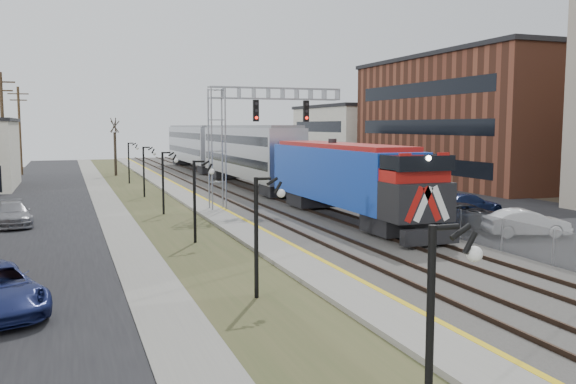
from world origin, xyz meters
TOP-DOWN VIEW (x-y plane):
  - ground at (0.00, 0.00)m, footprint 160.00×160.00m
  - street_west at (-11.50, 35.00)m, footprint 7.00×120.00m
  - sidewalk at (-7.00, 35.00)m, footprint 2.00×120.00m
  - grass_median at (-4.00, 35.00)m, footprint 4.00×120.00m
  - platform at (-1.00, 35.00)m, footprint 2.00×120.00m
  - ballast_bed at (4.00, 35.00)m, footprint 8.00×120.00m
  - parking_lot at (16.00, 35.00)m, footprint 16.00×120.00m
  - platform_edge at (-0.12, 35.00)m, footprint 0.24×120.00m
  - track_near at (2.00, 35.00)m, footprint 1.58×120.00m
  - track_far at (5.50, 35.00)m, footprint 1.58×120.00m
  - train at (5.50, 45.41)m, footprint 3.00×63.05m
  - signal_gantry at (1.22, 27.99)m, footprint 9.00×1.07m
  - lampposts at (-4.00, 18.29)m, footprint 0.14×62.14m
  - fence at (8.20, 35.00)m, footprint 0.04×120.00m
  - buildings_east at (30.00, 31.18)m, footprint 16.00×76.00m
  - bare_trees at (-12.66, 38.91)m, footprint 12.30×42.30m
  - car_lot_b at (12.17, 14.00)m, footprint 4.42×2.59m
  - car_lot_c at (10.48, 16.75)m, footprint 5.35×2.63m
  - car_lot_d at (13.43, 20.61)m, footprint 5.18×2.62m
  - car_lot_e at (12.23, 35.44)m, footprint 4.26×1.73m
  - car_lot_f at (13.35, 32.97)m, footprint 5.17×2.71m
  - car_street_b at (-12.67, 26.61)m, footprint 2.58×4.81m

SIDE VIEW (x-z plane):
  - ground at x=0.00m, z-range 0.00..0.00m
  - street_west at x=-11.50m, z-range 0.00..0.04m
  - parking_lot at x=16.00m, z-range 0.00..0.04m
  - grass_median at x=-4.00m, z-range 0.00..0.06m
  - sidewalk at x=-7.00m, z-range 0.00..0.08m
  - ballast_bed at x=4.00m, z-range 0.00..0.20m
  - platform at x=-1.00m, z-range 0.00..0.24m
  - platform_edge at x=-0.12m, z-range 0.24..0.25m
  - track_near at x=2.00m, z-range 0.20..0.35m
  - track_far at x=5.50m, z-range 0.20..0.35m
  - car_street_b at x=-12.67m, z-range 0.00..1.32m
  - car_lot_b at x=12.17m, z-range 0.00..1.38m
  - car_lot_d at x=13.43m, z-range 0.00..1.44m
  - car_lot_e at x=12.23m, z-range 0.00..1.45m
  - car_lot_c at x=10.48m, z-range 0.00..1.46m
  - fence at x=8.20m, z-range 0.00..1.60m
  - car_lot_f at x=13.35m, z-range 0.00..1.62m
  - lampposts at x=-4.00m, z-range 0.00..4.00m
  - bare_trees at x=-12.66m, z-range -0.27..5.68m
  - train at x=5.50m, z-range 0.22..5.55m
  - signal_gantry at x=1.22m, z-range 1.51..9.66m
  - buildings_east at x=30.00m, z-range -1.19..13.81m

